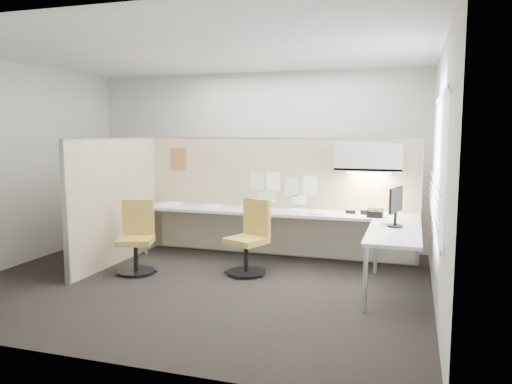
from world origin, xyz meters
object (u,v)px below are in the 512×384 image
(monitor, at_px, (396,204))
(phone, at_px, (375,213))
(desk, at_px, (294,222))
(chair_right, at_px, (250,240))
(chair_left, at_px, (137,240))

(monitor, height_order, phone, monitor)
(desk, height_order, chair_right, chair_right)
(monitor, xyz_separation_m, phone, (-0.28, 0.64, -0.22))
(desk, bearing_deg, monitor, -24.08)
(monitor, distance_m, phone, 0.74)
(desk, distance_m, monitor, 1.55)
(desk, relative_size, monitor, 8.48)
(chair_left, bearing_deg, monitor, -12.00)
(chair_right, distance_m, phone, 1.70)
(chair_left, distance_m, phone, 3.18)
(desk, height_order, chair_left, chair_left)
(chair_left, height_order, phone, chair_left)
(chair_left, relative_size, phone, 4.30)
(phone, bearing_deg, chair_right, -154.84)
(chair_left, height_order, monitor, monitor)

